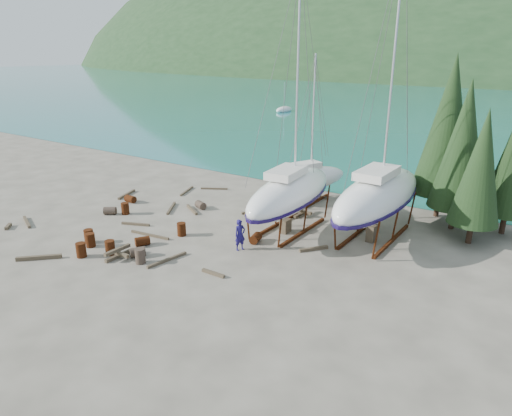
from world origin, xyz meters
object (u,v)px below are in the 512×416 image
Objects in this scene: small_sailboat_shore at (309,178)px; worker at (240,235)px; large_sailboat_far at (378,195)px; large_sailboat_near at (290,192)px.

small_sailboat_shore is 5.84× the size of worker.
large_sailboat_far reaches higher than worker.
large_sailboat_far is at bearing -7.64° from small_sailboat_shore.
large_sailboat_near reaches higher than small_sailboat_shore.
large_sailboat_far is 9.10m from worker.
large_sailboat_far is 1.58× the size of small_sailboat_shore.
worker is (-6.12, -6.44, -1.97)m from large_sailboat_far.
large_sailboat_far is (5.30, 1.92, 0.24)m from large_sailboat_near.
large_sailboat_far reaches higher than large_sailboat_near.
small_sailboat_shore reaches higher than worker.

